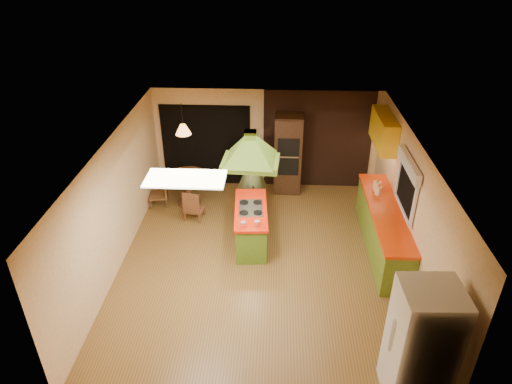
# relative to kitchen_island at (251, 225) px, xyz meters

# --- Properties ---
(ground) EXTENTS (6.50, 6.50, 0.00)m
(ground) POSITION_rel_kitchen_island_xyz_m (0.24, -0.68, -0.42)
(ground) COLOR brown
(ground) RESTS_ON ground
(room_walls) EXTENTS (5.50, 6.50, 6.50)m
(room_walls) POSITION_rel_kitchen_island_xyz_m (0.24, -0.68, 0.83)
(room_walls) COLOR beige
(room_walls) RESTS_ON ground
(ceiling_plane) EXTENTS (6.50, 6.50, 0.00)m
(ceiling_plane) POSITION_rel_kitchen_island_xyz_m (0.24, -0.68, 2.08)
(ceiling_plane) COLOR silver
(ceiling_plane) RESTS_ON room_walls
(brick_panel) EXTENTS (2.64, 0.03, 2.50)m
(brick_panel) POSITION_rel_kitchen_island_xyz_m (1.49, 2.55, 0.83)
(brick_panel) COLOR #381E14
(brick_panel) RESTS_ON ground
(nook_opening) EXTENTS (2.20, 0.03, 2.10)m
(nook_opening) POSITION_rel_kitchen_island_xyz_m (-1.26, 2.55, 0.63)
(nook_opening) COLOR black
(nook_opening) RESTS_ON ground
(right_counter) EXTENTS (0.62, 3.05, 0.92)m
(right_counter) POSITION_rel_kitchen_island_xyz_m (2.69, -0.08, 0.05)
(right_counter) COLOR olive
(right_counter) RESTS_ON ground
(upper_cabinets) EXTENTS (0.34, 1.40, 0.70)m
(upper_cabinets) POSITION_rel_kitchen_island_xyz_m (2.81, 1.52, 1.53)
(upper_cabinets) COLOR yellow
(upper_cabinets) RESTS_ON room_walls
(window_right) EXTENTS (0.12, 1.35, 1.06)m
(window_right) POSITION_rel_kitchen_island_xyz_m (2.93, -0.28, 1.36)
(window_right) COLOR black
(window_right) RESTS_ON room_walls
(fluor_panel) EXTENTS (1.20, 0.60, 0.03)m
(fluor_panel) POSITION_rel_kitchen_island_xyz_m (-0.86, -1.88, 2.07)
(fluor_panel) COLOR white
(fluor_panel) RESTS_ON ceiling_plane
(kitchen_island) EXTENTS (0.76, 1.66, 0.84)m
(kitchen_island) POSITION_rel_kitchen_island_xyz_m (0.00, 0.00, 0.00)
(kitchen_island) COLOR #5A8320
(kitchen_island) RESTS_ON ground
(range_hood) EXTENTS (1.12, 0.84, 0.80)m
(range_hood) POSITION_rel_kitchen_island_xyz_m (0.00, 0.00, 1.83)
(range_hood) COLOR #57781E
(range_hood) RESTS_ON ceiling_plane
(man) EXTENTS (0.80, 0.60, 1.99)m
(man) POSITION_rel_kitchen_island_xyz_m (-0.05, 1.16, 0.58)
(man) COLOR #4B552D
(man) RESTS_ON ground
(refrigerator) EXTENTS (0.80, 0.76, 1.89)m
(refrigerator) POSITION_rel_kitchen_island_xyz_m (2.47, -3.50, 0.53)
(refrigerator) COLOR white
(refrigerator) RESTS_ON ground
(wall_oven) EXTENTS (0.67, 0.61, 1.99)m
(wall_oven) POSITION_rel_kitchen_island_xyz_m (0.77, 2.27, 0.58)
(wall_oven) COLOR #412715
(wall_oven) RESTS_ON ground
(dining_table) EXTENTS (0.99, 0.99, 0.74)m
(dining_table) POSITION_rel_kitchen_island_xyz_m (-1.58, 1.50, 0.11)
(dining_table) COLOR brown
(dining_table) RESTS_ON ground
(chair_left) EXTENTS (0.49, 0.49, 0.78)m
(chair_left) POSITION_rel_kitchen_island_xyz_m (-2.28, 1.40, -0.03)
(chair_left) COLOR brown
(chair_left) RESTS_ON ground
(chair_near) EXTENTS (0.47, 0.47, 0.74)m
(chair_near) POSITION_rel_kitchen_island_xyz_m (-1.33, 0.85, -0.05)
(chair_near) COLOR brown
(chair_near) RESTS_ON ground
(pendant_lamp) EXTENTS (0.36, 0.36, 0.23)m
(pendant_lamp) POSITION_rel_kitchen_island_xyz_m (-1.58, 1.50, 1.48)
(pendant_lamp) COLOR #FF9E3F
(pendant_lamp) RESTS_ON ceiling_plane
(canister_large) EXTENTS (0.15, 0.15, 0.21)m
(canister_large) POSITION_rel_kitchen_island_xyz_m (2.64, 0.68, 0.61)
(canister_large) COLOR beige
(canister_large) RESTS_ON right_counter
(canister_medium) EXTENTS (0.16, 0.16, 0.18)m
(canister_medium) POSITION_rel_kitchen_island_xyz_m (2.64, 0.53, 0.59)
(canister_medium) COLOR #FAEEC9
(canister_medium) RESTS_ON right_counter
(canister_small) EXTENTS (0.14, 0.14, 0.16)m
(canister_small) POSITION_rel_kitchen_island_xyz_m (2.64, 0.79, 0.58)
(canister_small) COLOR #FEECCC
(canister_small) RESTS_ON right_counter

